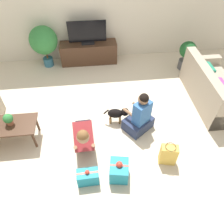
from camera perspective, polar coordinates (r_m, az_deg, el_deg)
ground_plane at (r=4.38m, az=-2.44°, el=-3.74°), size 16.00×16.00×0.00m
wall_back at (r=5.83m, az=-5.14°, el=25.36°), size 8.40×0.06×2.60m
sofa_right at (r=5.20m, az=24.60°, el=5.39°), size 0.86×1.79×0.82m
coffee_table at (r=4.28m, az=-25.06°, el=-3.52°), size 0.92×0.52×0.43m
tv_console at (r=6.02m, az=-6.07°, el=15.13°), size 1.46×0.42×0.55m
tv at (r=5.77m, az=-6.49°, el=19.64°), size 0.94×0.20×0.58m
potted_plant_corner_right at (r=5.95m, az=18.99°, el=14.26°), size 0.41×0.41×0.74m
potted_plant_back_left at (r=5.88m, az=-17.44°, el=17.23°), size 0.69×0.69×1.06m
person_kneeling at (r=3.82m, az=-7.38°, el=-6.12°), size 0.36×0.81×0.79m
person_sitting at (r=4.13m, az=7.26°, el=-1.27°), size 0.66×0.63×0.91m
dog at (r=4.29m, az=1.61°, el=-0.35°), size 0.52×0.21×0.36m
gift_box_a at (r=3.63m, az=1.85°, el=-15.00°), size 0.35×0.38×0.40m
gift_box_b at (r=3.63m, az=-6.30°, el=-16.51°), size 0.35×0.20×0.32m
gift_bag_a at (r=3.85m, az=14.49°, el=-10.69°), size 0.31×0.21×0.43m
mug at (r=4.25m, az=-25.54°, el=-2.14°), size 0.12×0.08×0.09m
tabletop_plant at (r=4.16m, az=-25.48°, el=-1.69°), size 0.17×0.17×0.22m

